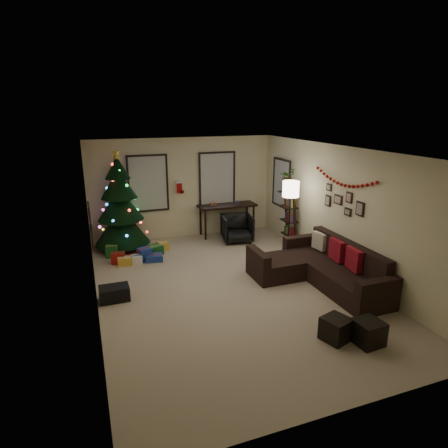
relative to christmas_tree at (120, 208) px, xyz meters
The scene contains 29 objects.
floor 3.71m from the christmas_tree, 61.00° to the right, with size 7.00×7.00×0.00m, color tan.
ceiling 3.92m from the christmas_tree, 61.00° to the right, with size 7.00×7.00×0.00m, color white.
wall_back 1.79m from the christmas_tree, 12.60° to the left, with size 5.00×5.00×0.00m, color beige.
wall_front 6.84m from the christmas_tree, 75.37° to the right, with size 5.00×5.00×0.00m, color beige.
wall_left 3.22m from the christmas_tree, 103.95° to the right, with size 7.00×7.00×0.00m, color beige.
wall_right 5.26m from the christmas_tree, 36.38° to the right, with size 7.00×7.00×0.00m, color beige.
window_back_left 0.99m from the christmas_tree, 24.63° to the left, with size 1.05×0.06×1.50m.
window_back_right 2.75m from the christmas_tree, ahead, with size 1.05×0.06×1.50m.
window_right_wall 4.26m from the christmas_tree, ahead, with size 0.06×0.90×1.30m.
christmas_tree is the anchor object (origin of this frame).
presents 1.34m from the christmas_tree, 73.61° to the right, with size 1.50×1.01×0.30m.
sofa 5.05m from the christmas_tree, 44.29° to the right, with size 1.86×2.70×0.86m.
pillow_red_a 5.63m from the christmas_tree, 45.51° to the right, with size 0.12×0.43×0.43m, color maroon.
pillow_red_b 5.26m from the christmas_tree, 41.35° to the right, with size 0.12×0.44×0.44m, color maroon.
pillow_cream 4.87m from the christmas_tree, 35.76° to the right, with size 0.11×0.37×0.37m, color beige.
ottoman_near 6.00m from the christmas_tree, 63.86° to the right, with size 0.38×0.38×0.37m, color black.
ottoman_far 6.41m from the christmas_tree, 61.68° to the right, with size 0.40×0.40×0.38m, color black.
desk 2.90m from the christmas_tree, ahead, with size 1.61×0.57×0.87m.
desk_chair 3.05m from the christmas_tree, 10.55° to the right, with size 0.71×0.67×0.73m, color black.
bookshelf 4.26m from the christmas_tree, 18.69° to the right, with size 0.30×0.49×1.65m.
potted_plant 4.26m from the christmas_tree, 15.89° to the right, with size 0.50×0.43×0.55m, color #4C4C4C.
floor_lamp 4.19m from the christmas_tree, 27.95° to the right, with size 0.39×0.39×1.82m.
art_map 2.37m from the christmas_tree, 108.86° to the right, with size 0.04×0.60×0.50m.
art_abstract 3.65m from the christmas_tree, 102.04° to the right, with size 0.04×0.45×0.35m.
gallery 5.30m from the christmas_tree, 37.16° to the right, with size 0.03×1.25×0.54m.
garland 5.34m from the christmas_tree, 37.26° to the right, with size 0.08×1.90×0.30m, color #A5140C, non-canonical shape.
stocking_left 1.65m from the christmas_tree, ahead, with size 0.20×0.05×0.36m.
stocking_right 2.01m from the christmas_tree, 13.38° to the left, with size 0.20×0.05×0.36m.
storage_bin 3.02m from the christmas_tree, 99.23° to the right, with size 0.54×0.36×0.27m, color black.
Camera 1 is at (-2.51, -6.50, 3.43)m, focal length 30.94 mm.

